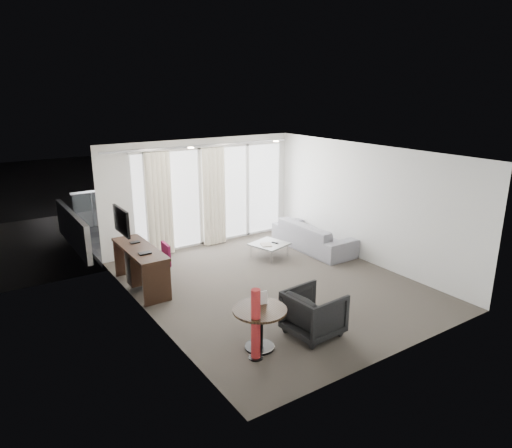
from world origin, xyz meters
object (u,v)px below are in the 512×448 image
round_table (260,329)px  tub_armchair (314,313)px  red_lamp (256,325)px  rattan_chair_a (208,214)px  coffee_table (269,250)px  desk (141,268)px  rattan_chair_b (230,203)px  sofa (313,236)px  desk_chair (158,264)px

round_table → tub_armchair: tub_armchair is taller
round_table → red_lamp: size_ratio=0.75×
rattan_chair_a → tub_armchair: bearing=-106.1°
coffee_table → tub_armchair: bearing=-113.7°
tub_armchair → coffee_table: 3.50m
desk → rattan_chair_b: desk is taller
tub_armchair → sofa: size_ratio=0.36×
desk → rattan_chair_b: size_ratio=2.40×
desk_chair → red_lamp: (0.17, -3.25, 0.13)m
round_table → sofa: 4.62m
sofa → rattan_chair_b: bearing=0.9°
tub_armchair → rattan_chair_b: 7.38m
red_lamp → desk_chair: bearing=92.9°
desk → desk_chair: bearing=0.5°
tub_armchair → rattan_chair_b: (2.55, 6.93, -0.00)m
rattan_chair_b → tub_armchair: bearing=-87.2°
tub_armchair → rattan_chair_b: tub_armchair is taller
desk_chair → red_lamp: red_lamp is taller
desk_chair → coffee_table: desk_chair is taller
coffee_table → rattan_chair_b: bearing=72.8°
red_lamp → tub_armchair: 1.14m
rattan_chair_a → desk_chair: bearing=-137.7°
round_table → rattan_chair_a: rattan_chair_a is taller
red_lamp → tub_armchair: bearing=3.1°
red_lamp → rattan_chair_b: 7.90m
desk → coffee_table: desk is taller
round_table → rattan_chair_b: size_ratio=1.11×
round_table → tub_armchair: bearing=-8.0°
desk_chair → round_table: 3.08m
desk → sofa: size_ratio=0.78×
desk_chair → rattan_chair_b: desk_chair is taller
coffee_table → sofa: bearing=-5.0°
tub_armchair → rattan_chair_b: bearing=-24.3°
rattan_chair_a → sofa: bearing=-67.5°
coffee_table → rattan_chair_a: (-0.18, 2.65, 0.29)m
desk → red_lamp: (0.51, -3.25, 0.13)m
red_lamp → rattan_chair_b: red_lamp is taller
tub_armchair → rattan_chair_a: size_ratio=0.88×
round_table → red_lamp: 0.35m
coffee_table → desk: bearing=-179.7°
desk_chair → tub_armchair: (1.29, -3.19, -0.04)m
desk_chair → rattan_chair_a: (2.52, 2.66, 0.05)m
tub_armchair → desk_chair: bearing=18.1°
rattan_chair_b → desk_chair: bearing=-112.8°
desk_chair → tub_armchair: desk_chair is taller
desk → rattan_chair_a: size_ratio=1.92×
rattan_chair_b → coffee_table: bearing=-84.1°
tub_armchair → red_lamp: bearing=89.1°
rattan_chair_a → rattan_chair_b: (1.33, 1.08, -0.09)m
rattan_chair_b → sofa: bearing=-66.0°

